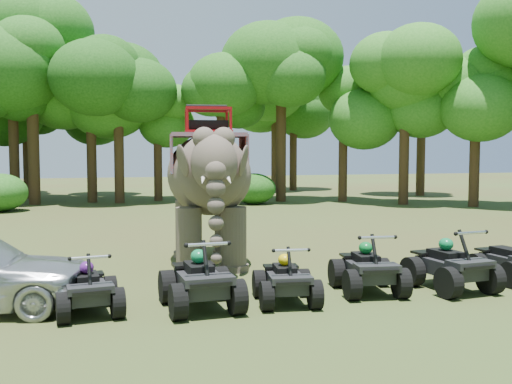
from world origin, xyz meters
TOP-DOWN VIEW (x-y plane):
  - ground at (0.00, 0.00)m, footprint 110.00×110.00m
  - elephant at (-1.07, 1.92)m, footprint 2.86×5.20m
  - atv_0 at (-4.12, -2.02)m, footprint 1.26×1.64m
  - atv_1 at (-2.11, -2.27)m, footprint 1.37×1.85m
  - atv_2 at (-0.45, -2.34)m, footprint 1.35×1.70m
  - atv_3 at (1.45, -2.05)m, footprint 1.50×1.89m
  - atv_4 at (3.23, -2.35)m, footprint 1.45×1.90m
  - atv_5 at (5.03, -2.04)m, footprint 1.29×1.71m
  - tree_0 at (0.00, 21.77)m, footprint 4.57×4.57m
  - tree_1 at (3.46, 19.97)m, footprint 5.16×5.16m
  - tree_2 at (6.89, 19.22)m, footprint 6.88×6.88m
  - tree_3 at (10.39, 18.17)m, footprint 5.06×5.06m
  - tree_4 at (12.80, 15.42)m, footprint 5.78×5.78m
  - tree_5 at (15.68, 13.17)m, footprint 5.56×5.56m
  - tree_31 at (-7.97, 21.92)m, footprint 5.68×5.68m
  - tree_32 at (-3.81, 21.75)m, footprint 5.95×5.95m
  - tree_34 at (9.41, 27.80)m, footprint 7.00×7.00m
  - tree_38 at (-7.66, 25.90)m, footprint 5.54×5.54m
  - tree_39 at (17.38, 20.90)m, footprint 6.36×6.36m
  - tree_40 at (10.98, 28.20)m, footprint 6.01×6.01m
  - tree_41 at (-6.89, 21.15)m, footprint 7.61×7.61m
  - tree_42 at (-3.80, 26.63)m, footprint 5.14×5.14m
  - tree_45 at (-2.31, 20.79)m, footprint 5.90×5.90m

SIDE VIEW (x-z plane):
  - ground at x=0.00m, z-range 0.00..0.00m
  - atv_0 at x=-4.12m, z-range 0.00..1.14m
  - atv_2 at x=-0.45m, z-range 0.00..1.15m
  - atv_5 at x=5.03m, z-range 0.00..1.21m
  - atv_3 at x=1.45m, z-range 0.00..1.27m
  - atv_4 at x=3.23m, z-range 0.00..1.33m
  - atv_1 at x=-2.11m, z-range 0.00..1.34m
  - elephant at x=-1.07m, z-range 0.00..4.15m
  - tree_0 at x=0.00m, z-range 0.00..6.53m
  - tree_3 at x=10.39m, z-range 0.00..7.23m
  - tree_42 at x=-3.80m, z-range 0.00..7.34m
  - tree_1 at x=3.46m, z-range 0.00..7.38m
  - tree_38 at x=-7.66m, z-range 0.00..7.92m
  - tree_5 at x=15.68m, z-range 0.00..7.94m
  - tree_31 at x=-7.97m, z-range 0.00..8.12m
  - tree_4 at x=12.80m, z-range 0.00..8.25m
  - tree_45 at x=-2.31m, z-range 0.00..8.43m
  - tree_32 at x=-3.81m, z-range 0.00..8.51m
  - tree_40 at x=10.98m, z-range 0.00..8.58m
  - tree_39 at x=17.38m, z-range 0.00..9.08m
  - tree_2 at x=6.89m, z-range 0.00..9.84m
  - tree_34 at x=9.41m, z-range 0.00..9.99m
  - tree_41 at x=-6.89m, z-range 0.00..10.87m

